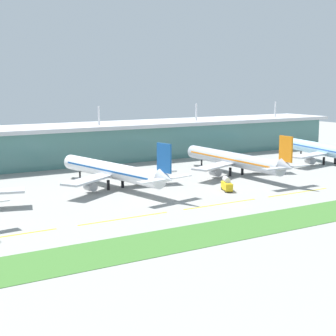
# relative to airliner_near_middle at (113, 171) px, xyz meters

# --- Properties ---
(ground_plane) EXTENTS (600.00, 600.00, 0.00)m
(ground_plane) POSITION_rel_airliner_near_middle_xyz_m (21.15, -44.30, -6.45)
(ground_plane) COLOR gray
(terminal_building) EXTENTS (288.00, 34.00, 27.15)m
(terminal_building) POSITION_rel_airliner_near_middle_xyz_m (21.15, 64.73, 2.82)
(terminal_building) COLOR slate
(terminal_building) RESTS_ON ground
(airliner_near_middle) EXTENTS (47.98, 65.27, 18.90)m
(airliner_near_middle) POSITION_rel_airliner_near_middle_xyz_m (0.00, 0.00, 0.00)
(airliner_near_middle) COLOR white
(airliner_near_middle) RESTS_ON ground
(airliner_far_middle) EXTENTS (48.80, 68.54, 18.90)m
(airliner_far_middle) POSITION_rel_airliner_near_middle_xyz_m (54.96, -1.16, 0.00)
(airliner_far_middle) COLOR #ADB2BC
(airliner_far_middle) RESTS_ON ground
(airliner_farthest) EXTENTS (47.83, 64.17, 18.90)m
(airliner_farthest) POSITION_rel_airliner_near_middle_xyz_m (111.57, -0.65, -0.00)
(airliner_farthest) COLOR #9ED1EA
(airliner_farthest) RESTS_ON ground
(taxiway_stripe_west) EXTENTS (28.00, 0.70, 0.04)m
(taxiway_stripe_west) POSITION_rel_airliner_near_middle_xyz_m (-49.85, -40.57, -6.43)
(taxiway_stripe_west) COLOR yellow
(taxiway_stripe_west) RESTS_ON ground
(taxiway_stripe_mid_west) EXTENTS (28.00, 0.70, 0.04)m
(taxiway_stripe_mid_west) POSITION_rel_airliner_near_middle_xyz_m (-15.85, -40.57, -6.43)
(taxiway_stripe_mid_west) COLOR yellow
(taxiway_stripe_mid_west) RESTS_ON ground
(taxiway_stripe_centre) EXTENTS (28.00, 0.70, 0.04)m
(taxiway_stripe_centre) POSITION_rel_airliner_near_middle_xyz_m (18.15, -40.57, -6.43)
(taxiway_stripe_centre) COLOR yellow
(taxiway_stripe_centre) RESTS_ON ground
(taxiway_stripe_mid_east) EXTENTS (28.00, 0.70, 0.04)m
(taxiway_stripe_mid_east) POSITION_rel_airliner_near_middle_xyz_m (52.15, -40.57, -6.43)
(taxiway_stripe_mid_east) COLOR yellow
(taxiway_stripe_mid_east) RESTS_ON ground
(grass_verge) EXTENTS (300.00, 18.00, 0.10)m
(grass_verge) POSITION_rel_airliner_near_middle_xyz_m (21.15, -65.08, -6.40)
(grass_verge) COLOR #3D702D
(grass_verge) RESTS_ON ground
(fuel_truck) EXTENTS (5.21, 7.64, 4.95)m
(fuel_truck) POSITION_rel_airliner_near_middle_xyz_m (32.60, -25.07, -4.19)
(fuel_truck) COLOR gold
(fuel_truck) RESTS_ON ground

